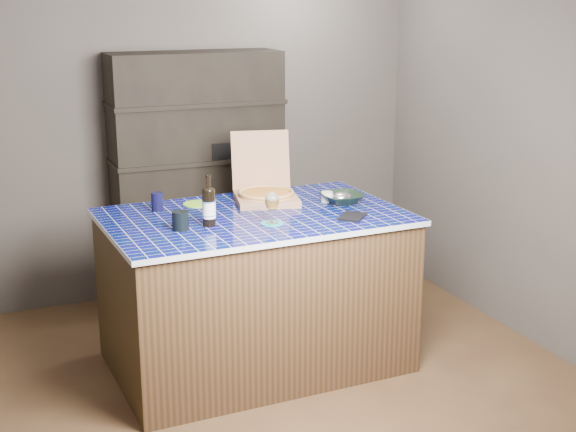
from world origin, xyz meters
name	(u,v)px	position (x,y,z in m)	size (l,w,h in m)	color
room	(278,174)	(0.00, 0.00, 1.25)	(3.50, 3.50, 3.50)	brown
shelving_unit	(198,178)	(0.00, 1.53, 0.90)	(1.20, 0.41, 1.80)	black
kitchen_island	(255,290)	(-0.02, 0.32, 0.47)	(1.75, 1.14, 0.94)	#4C2E1D
pizza_box	(266,192)	(0.15, 0.58, 1.00)	(0.46, 0.52, 0.40)	#A27053
mead_bottle	(209,206)	(-0.33, 0.19, 1.06)	(0.08, 0.08, 0.29)	black
teal_trivet	(272,223)	(0.00, 0.09, 0.95)	(0.13, 0.13, 0.01)	teal
wine_glass	(272,202)	(0.00, 0.09, 1.07)	(0.08, 0.08, 0.18)	white
tumbler	(180,221)	(-0.50, 0.18, 0.99)	(0.09, 0.09, 0.10)	black
dvd_case	(352,217)	(0.47, 0.03, 0.95)	(0.13, 0.18, 0.01)	black
bowl	(342,198)	(0.57, 0.35, 0.98)	(0.25, 0.25, 0.06)	black
foil_contents	(342,197)	(0.57, 0.35, 0.98)	(0.13, 0.11, 0.06)	#B2B0BC
white_jar	(327,197)	(0.50, 0.42, 0.97)	(0.07, 0.07, 0.06)	silver
navy_cup	(157,202)	(-0.52, 0.62, 1.00)	(0.07, 0.07, 0.11)	black
green_trivet	(198,204)	(-0.25, 0.67, 0.95)	(0.18, 0.18, 0.01)	#80CA2B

